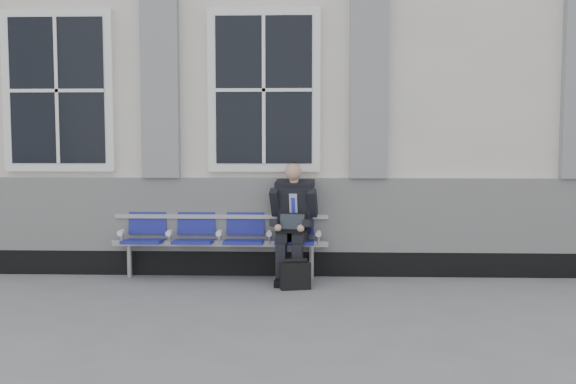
{
  "coord_description": "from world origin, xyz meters",
  "views": [
    {
      "loc": [
        0.91,
        -6.28,
        1.64
      ],
      "look_at": [
        0.66,
        0.9,
        1.07
      ],
      "focal_mm": 40.0,
      "sensor_mm": 36.0,
      "label": 1
    }
  ],
  "objects": [
    {
      "name": "businessman",
      "position": [
        0.71,
        1.19,
        0.75
      ],
      "size": [
        0.58,
        0.77,
        1.38
      ],
      "color": "black",
      "rests_on": "ground"
    },
    {
      "name": "ground",
      "position": [
        0.0,
        0.0,
        0.0
      ],
      "size": [
        70.0,
        70.0,
        0.0
      ],
      "primitive_type": "plane",
      "color": "slate",
      "rests_on": "ground"
    },
    {
      "name": "briefcase",
      "position": [
        0.74,
        0.74,
        0.16
      ],
      "size": [
        0.36,
        0.21,
        0.34
      ],
      "color": "black",
      "rests_on": "ground"
    },
    {
      "name": "station_building",
      "position": [
        -0.02,
        3.47,
        2.22
      ],
      "size": [
        14.4,
        4.4,
        4.49
      ],
      "color": "silver",
      "rests_on": "ground"
    },
    {
      "name": "bench",
      "position": [
        -0.18,
        1.32,
        0.55
      ],
      "size": [
        2.6,
        0.47,
        0.91
      ],
      "color": "#9EA0A3",
      "rests_on": "ground"
    }
  ]
}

